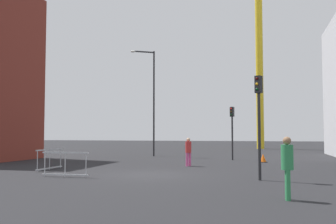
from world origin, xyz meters
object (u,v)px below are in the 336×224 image
(traffic_cone_orange, at_px, (263,158))
(pedestrian_walking, at_px, (188,150))
(streetlamp_tall, at_px, (151,95))
(pedestrian_waiting, at_px, (287,163))
(construction_crane, at_px, (260,10))
(traffic_light_crosswalk, at_px, (259,110))
(traffic_light_verge, at_px, (232,124))

(traffic_cone_orange, bearing_deg, pedestrian_walking, -135.65)
(streetlamp_tall, xyz_separation_m, pedestrian_waiting, (9.68, -18.77, -4.10))
(construction_crane, relative_size, traffic_light_crosswalk, 6.42)
(construction_crane, xyz_separation_m, pedestrian_walking, (-4.06, -26.13, -16.40))
(pedestrian_waiting, bearing_deg, traffic_light_crosswalk, 100.21)
(construction_crane, distance_m, pedestrian_walking, 31.12)
(traffic_cone_orange, bearing_deg, traffic_light_crosswalk, -90.88)
(construction_crane, distance_m, traffic_light_verge, 25.34)
(pedestrian_walking, xyz_separation_m, pedestrian_waiting, (4.84, -10.16, 0.10))
(traffic_light_verge, bearing_deg, traffic_light_crosswalk, -80.27)
(streetlamp_tall, height_order, pedestrian_waiting, streetlamp_tall)
(traffic_light_verge, relative_size, pedestrian_waiting, 2.12)
(streetlamp_tall, bearing_deg, traffic_cone_orange, -26.56)
(traffic_light_crosswalk, bearing_deg, pedestrian_waiting, -79.79)
(traffic_light_crosswalk, xyz_separation_m, traffic_cone_orange, (0.15, 9.84, -2.57))
(streetlamp_tall, distance_m, pedestrian_walking, 10.74)
(traffic_light_crosswalk, relative_size, pedestrian_waiting, 2.36)
(traffic_light_crosswalk, height_order, traffic_light_verge, traffic_light_crosswalk)
(streetlamp_tall, relative_size, traffic_light_crosswalk, 2.09)
(construction_crane, distance_m, traffic_light_crosswalk, 35.03)
(traffic_light_crosswalk, height_order, traffic_cone_orange, traffic_light_crosswalk)
(pedestrian_walking, distance_m, traffic_cone_orange, 5.91)
(traffic_light_crosswalk, relative_size, traffic_light_verge, 1.12)
(traffic_cone_orange, bearing_deg, pedestrian_waiting, -87.41)
(pedestrian_walking, bearing_deg, pedestrian_waiting, -64.53)
(traffic_light_crosswalk, xyz_separation_m, pedestrian_waiting, (0.80, -4.42, -1.78))
(traffic_cone_orange, bearing_deg, construction_crane, 90.35)
(traffic_light_verge, distance_m, pedestrian_walking, 6.24)
(streetlamp_tall, distance_m, traffic_light_verge, 7.97)
(traffic_light_verge, relative_size, traffic_cone_orange, 6.77)
(streetlamp_tall, bearing_deg, pedestrian_walking, -60.68)
(pedestrian_walking, distance_m, pedestrian_waiting, 11.25)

